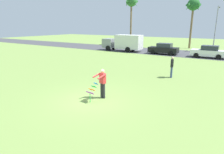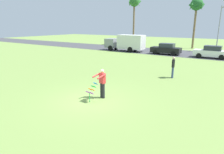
{
  "view_description": "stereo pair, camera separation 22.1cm",
  "coord_description": "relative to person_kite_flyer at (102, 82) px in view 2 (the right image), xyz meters",
  "views": [
    {
      "loc": [
        6.74,
        -8.23,
        4.19
      ],
      "look_at": [
        0.28,
        1.73,
        1.05
      ],
      "focal_mm": 31.73,
      "sensor_mm": 36.0,
      "label": 1
    },
    {
      "loc": [
        6.92,
        -8.11,
        4.19
      ],
      "look_at": [
        0.28,
        1.73,
        1.05
      ],
      "focal_mm": 31.73,
      "sensor_mm": 36.0,
      "label": 2
    }
  ],
  "objects": [
    {
      "name": "person_walker_near",
      "position": [
        2.0,
        6.86,
        -0.02
      ],
      "size": [
        0.3,
        0.56,
        1.73
      ],
      "color": "#384772",
      "rests_on": "ground"
    },
    {
      "name": "palm_tree_left_near",
      "position": [
        -13.58,
        29.3,
        7.39
      ],
      "size": [
        2.58,
        2.71,
        9.87
      ],
      "color": "brown",
      "rests_on": "ground"
    },
    {
      "name": "person_kite_flyer",
      "position": [
        0.0,
        0.0,
        0.0
      ],
      "size": [
        0.65,
        0.73,
        1.73
      ],
      "color": "#26262B",
      "rests_on": "ground"
    },
    {
      "name": "parked_car_black",
      "position": [
        -2.96,
        19.44,
        -0.18
      ],
      "size": [
        4.25,
        1.94,
        1.6
      ],
      "color": "black",
      "rests_on": "ground"
    },
    {
      "name": "parked_car_white",
      "position": [
        3.04,
        19.44,
        -0.18
      ],
      "size": [
        4.22,
        1.88,
        1.6
      ],
      "color": "white",
      "rests_on": "ground"
    },
    {
      "name": "palm_tree_right_near",
      "position": [
        -1.5,
        29.52,
        6.29
      ],
      "size": [
        2.58,
        2.71,
        8.67
      ],
      "color": "brown",
      "rests_on": "ground"
    },
    {
      "name": "parked_truck_grey_van",
      "position": [
        -9.57,
        19.43,
        0.46
      ],
      "size": [
        6.74,
        2.22,
        2.62
      ],
      "color": "gray",
      "rests_on": "ground"
    },
    {
      "name": "road_strip",
      "position": [
        -0.28,
        21.83,
        -0.95
      ],
      "size": [
        120.0,
        8.0,
        0.01
      ],
      "primitive_type": "cube",
      "color": "#424247",
      "rests_on": "ground"
    },
    {
      "name": "kite_held",
      "position": [
        -0.17,
        -0.76,
        -0.28
      ],
      "size": [
        0.52,
        0.66,
        1.03
      ],
      "color": "blue",
      "rests_on": "ground"
    },
    {
      "name": "ground_plane",
      "position": [
        -0.28,
        -0.71,
        -0.95
      ],
      "size": [
        120.0,
        120.0,
        0.0
      ],
      "primitive_type": "plane",
      "color": "olive"
    },
    {
      "name": "streetlight_pole",
      "position": [
        2.75,
        26.75,
        3.05
      ],
      "size": [
        0.24,
        1.65,
        7.0
      ],
      "color": "#9E9EA3",
      "rests_on": "ground"
    }
  ]
}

